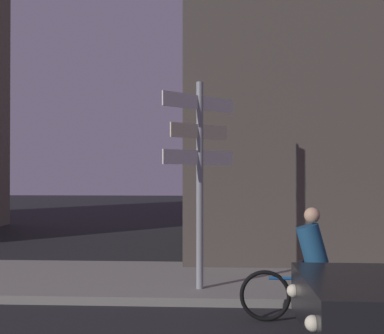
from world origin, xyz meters
TOP-DOWN VIEW (x-y plane):
  - sidewalk_kerb at (0.00, 7.26)m, footprint 40.00×2.99m
  - signpost at (0.72, 6.39)m, footprint 1.16×1.16m
  - cyclist at (2.28, 5.09)m, footprint 1.82×0.34m

SIDE VIEW (x-z plane):
  - sidewalk_kerb at x=0.00m, z-range 0.00..0.14m
  - cyclist at x=2.28m, z-range -0.06..1.55m
  - signpost at x=0.72m, z-range 0.50..3.99m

